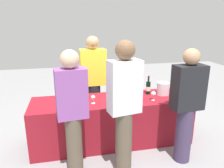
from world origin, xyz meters
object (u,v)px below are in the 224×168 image
(wine_bottle_1, at_px, (74,93))
(server_pouring, at_px, (93,81))
(wine_glass_2, at_px, (93,98))
(wine_glass_4, at_px, (140,93))
(wine_bottle_3, at_px, (148,88))
(guest_2, at_px, (187,104))
(guest_1, at_px, (124,105))
(wine_glass_1, at_px, (76,98))
(wine_bottle_2, at_px, (84,91))
(wine_glass_5, at_px, (153,94))
(guest_0, at_px, (72,110))
(ice_bucket, at_px, (163,89))
(wine_bottle_0, at_px, (68,93))
(wine_glass_0, at_px, (64,99))
(wine_glass_3, at_px, (120,97))

(wine_bottle_1, height_order, server_pouring, server_pouring)
(wine_glass_2, distance_m, wine_glass_4, 0.73)
(wine_glass_4, bearing_deg, wine_bottle_3, 47.00)
(server_pouring, relative_size, guest_2, 1.05)
(wine_glass_4, xyz_separation_m, server_pouring, (-0.64, 0.67, 0.05))
(wine_glass_2, bearing_deg, wine_glass_4, -0.03)
(guest_1, bearing_deg, wine_glass_1, 118.61)
(wine_bottle_2, height_order, guest_1, guest_1)
(wine_bottle_1, distance_m, wine_glass_5, 1.22)
(wine_bottle_2, bearing_deg, wine_glass_5, -15.71)
(guest_1, bearing_deg, wine_bottle_3, 43.19)
(server_pouring, bearing_deg, wine_bottle_3, 152.34)
(guest_0, distance_m, guest_2, 1.49)
(ice_bucket, relative_size, guest_0, 0.13)
(guest_2, bearing_deg, wine_bottle_0, 147.87)
(wine_bottle_1, distance_m, wine_glass_0, 0.25)
(wine_bottle_0, xyz_separation_m, guest_1, (0.66, -0.91, 0.10))
(ice_bucket, bearing_deg, wine_glass_5, -139.03)
(wine_glass_1, bearing_deg, wine_glass_2, -4.01)
(wine_bottle_0, relative_size, wine_glass_2, 2.40)
(wine_glass_3, xyz_separation_m, ice_bucket, (0.80, 0.25, 0.00))
(wine_glass_4, height_order, wine_glass_5, wine_glass_4)
(wine_glass_2, distance_m, server_pouring, 0.67)
(wine_glass_5, xyz_separation_m, server_pouring, (-0.83, 0.73, 0.06))
(wine_bottle_0, bearing_deg, wine_glass_2, -35.59)
(wine_glass_2, height_order, wine_glass_4, wine_glass_4)
(server_pouring, bearing_deg, wine_bottle_1, 51.73)
(guest_0, bearing_deg, guest_2, -7.31)
(wine_glass_0, xyz_separation_m, wine_glass_4, (1.14, 0.01, 0.00))
(wine_glass_0, height_order, wine_glass_1, wine_glass_0)
(wine_bottle_1, height_order, guest_2, guest_2)
(wine_bottle_3, distance_m, wine_glass_0, 1.39)
(wine_bottle_3, bearing_deg, wine_glass_0, -169.81)
(wine_bottle_1, height_order, wine_glass_2, wine_bottle_1)
(wine_bottle_3, distance_m, guest_0, 1.50)
(ice_bucket, relative_size, guest_1, 0.12)
(wine_bottle_2, bearing_deg, guest_1, -64.87)
(wine_glass_0, height_order, guest_0, guest_0)
(wine_bottle_0, bearing_deg, guest_2, -28.75)
(wine_bottle_2, distance_m, wine_glass_2, 0.26)
(wine_glass_5, bearing_deg, wine_glass_1, 176.03)
(wine_glass_3, relative_size, server_pouring, 0.08)
(wine_bottle_3, distance_m, wine_glass_1, 1.22)
(wine_bottle_1, distance_m, wine_glass_4, 1.02)
(wine_bottle_2, height_order, wine_glass_5, wine_bottle_2)
(wine_bottle_2, distance_m, wine_glass_4, 0.88)
(wine_bottle_1, height_order, wine_bottle_3, wine_bottle_3)
(wine_bottle_0, distance_m, wine_glass_2, 0.44)
(ice_bucket, distance_m, guest_2, 0.75)
(wine_bottle_1, bearing_deg, server_pouring, 52.87)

